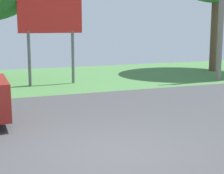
# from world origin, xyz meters

# --- Properties ---
(ground_plane) EXTENTS (40.00, 22.00, 0.20)m
(ground_plane) POSITION_xyz_m (0.00, 2.95, -0.05)
(ground_plane) COLOR #424244
(utility_pole) EXTENTS (1.80, 0.24, 6.23)m
(utility_pole) POSITION_xyz_m (7.77, 6.87, 3.29)
(utility_pole) COLOR gray
(utility_pole) RESTS_ON ground_plane
(roadside_billboard) EXTENTS (2.60, 0.12, 3.50)m
(roadside_billboard) POSITION_xyz_m (0.63, 8.38, 2.55)
(roadside_billboard) COLOR slate
(roadside_billboard) RESTS_ON ground_plane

